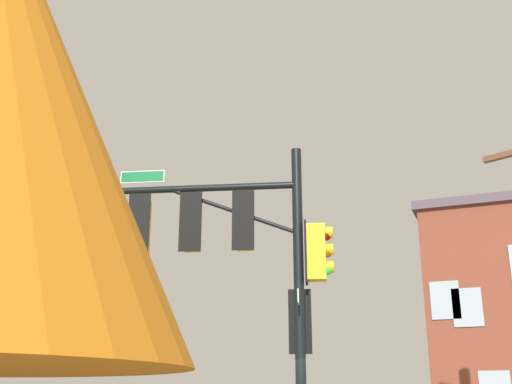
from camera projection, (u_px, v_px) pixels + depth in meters
signal_pole_assembly at (203, 252)px, 12.65m from camera, size 6.35×2.32×6.67m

